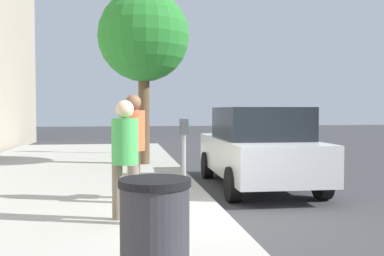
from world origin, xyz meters
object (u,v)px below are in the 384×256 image
at_px(street_tree, 144,37).
at_px(pedestrian_bystander, 125,151).
at_px(traffic_signal, 146,86).
at_px(parking_meter, 184,142).
at_px(trash_bin, 155,241).
at_px(parked_sedan_near, 258,147).
at_px(pedestrian_at_meter, 133,138).

bearing_deg(street_tree, pedestrian_bystander, 175.15).
relative_size(pedestrian_bystander, traffic_signal, 0.47).
relative_size(parking_meter, street_tree, 0.28).
distance_m(parking_meter, street_tree, 5.89).
bearing_deg(parking_meter, traffic_signal, 1.71).
xyz_separation_m(pedestrian_bystander, trash_bin, (-2.64, -0.23, -0.48)).
xyz_separation_m(parked_sedan_near, traffic_signal, (6.53, 2.12, 1.68)).
xyz_separation_m(parked_sedan_near, trash_bin, (-5.72, 2.65, -0.24)).
bearing_deg(pedestrian_bystander, trash_bin, -121.90).
distance_m(pedestrian_at_meter, traffic_signal, 8.32).
bearing_deg(parking_meter, pedestrian_at_meter, 85.31).
relative_size(pedestrian_bystander, trash_bin, 1.68).
height_order(traffic_signal, trash_bin, traffic_signal).
distance_m(pedestrian_at_meter, trash_bin, 4.10).
distance_m(pedestrian_bystander, traffic_signal, 9.75).
bearing_deg(parking_meter, parked_sedan_near, -47.23).
bearing_deg(pedestrian_at_meter, street_tree, 98.08).
distance_m(parking_meter, pedestrian_at_meter, 0.87).
relative_size(pedestrian_at_meter, traffic_signal, 0.51).
bearing_deg(parking_meter, trash_bin, 168.90).
height_order(parking_meter, parked_sedan_near, parked_sedan_near).
bearing_deg(parked_sedan_near, trash_bin, 155.11).
distance_m(pedestrian_at_meter, pedestrian_bystander, 1.43).
xyz_separation_m(parking_meter, trash_bin, (-3.99, 0.78, -0.51)).
relative_size(parked_sedan_near, street_tree, 0.89).
bearing_deg(trash_bin, traffic_signal, -2.50).
xyz_separation_m(pedestrian_at_meter, trash_bin, (-4.06, -0.08, -0.58)).
relative_size(parking_meter, pedestrian_at_meter, 0.77).
bearing_deg(trash_bin, parking_meter, -11.10).
height_order(pedestrian_at_meter, street_tree, street_tree).
height_order(parked_sedan_near, trash_bin, parked_sedan_near).
distance_m(parking_meter, trash_bin, 4.09).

